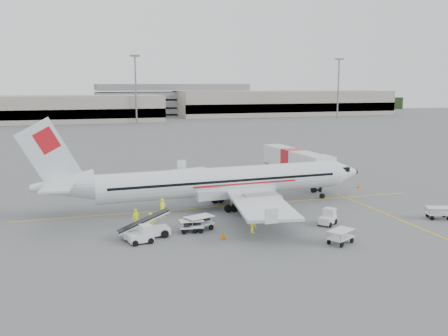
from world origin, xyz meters
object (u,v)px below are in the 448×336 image
(belt_loader, at_px, (146,221))
(tug_fore, at_px, (328,217))
(tug_aft, at_px, (141,234))
(tug_mid, at_px, (265,207))
(jet_bridge, at_px, (293,166))
(aircraft, at_px, (224,162))

(belt_loader, bearing_deg, tug_fore, -8.93)
(tug_fore, xyz_separation_m, tug_aft, (-17.25, -0.39, 0.00))
(tug_fore, xyz_separation_m, tug_mid, (-4.37, 4.73, 0.16))
(jet_bridge, relative_size, belt_loader, 3.25)
(aircraft, relative_size, tug_fore, 18.13)
(tug_fore, distance_m, tug_mid, 6.44)
(aircraft, relative_size, belt_loader, 6.71)
(tug_mid, bearing_deg, aircraft, 145.46)
(jet_bridge, height_order, belt_loader, jet_bridge)
(jet_bridge, bearing_deg, belt_loader, -143.67)
(tug_fore, distance_m, tug_aft, 17.26)
(jet_bridge, height_order, tug_fore, jet_bridge)
(jet_bridge, bearing_deg, tug_aft, -142.24)
(tug_fore, bearing_deg, tug_aft, 142.14)
(belt_loader, distance_m, tug_fore, 16.67)
(jet_bridge, relative_size, tug_fore, 8.79)
(tug_mid, xyz_separation_m, tug_aft, (-12.89, -5.11, -0.16))
(jet_bridge, xyz_separation_m, belt_loader, (-21.92, -18.16, -0.82))
(tug_mid, bearing_deg, jet_bridge, 79.08)
(aircraft, distance_m, tug_aft, 14.44)
(aircraft, xyz_separation_m, tug_mid, (2.84, -4.41, -3.94))
(tug_mid, bearing_deg, belt_loader, -140.87)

